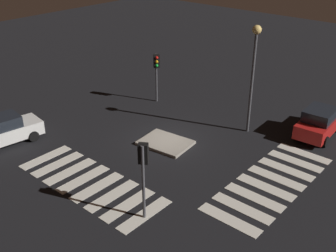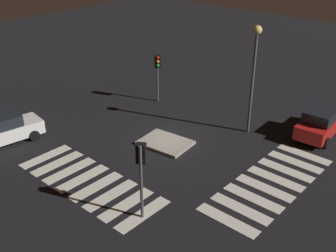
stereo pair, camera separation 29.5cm
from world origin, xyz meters
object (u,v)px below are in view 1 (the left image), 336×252
object	(u,v)px
car_red	(320,122)
traffic_light_west	(156,66)
traffic_island	(165,143)
street_lamp	(254,61)
traffic_light_east	(143,163)
car_white	(6,130)

from	to	relation	value
car_red	traffic_light_west	bearing A→B (deg)	100.75
traffic_island	street_lamp	xyz separation A→B (m)	(2.92, 4.89, 4.74)
traffic_island	street_lamp	distance (m)	7.41
traffic_light_east	car_white	bearing A→B (deg)	59.74
car_white	street_lamp	bearing A→B (deg)	-35.27
traffic_island	traffic_light_east	size ratio (longest dim) A/B	0.86
car_red	traffic_light_east	xyz separation A→B (m)	(-2.83, -13.24, 1.99)
street_lamp	car_red	bearing A→B (deg)	33.78
car_white	street_lamp	size ratio (longest dim) A/B	0.62
car_red	car_white	xyz separation A→B (m)	(-14.26, -13.70, -0.04)
traffic_island	traffic_light_east	world-z (taller)	traffic_light_east
street_lamp	traffic_light_west	bearing A→B (deg)	-178.03
traffic_light_west	traffic_light_east	size ratio (longest dim) A/B	0.98
traffic_island	traffic_light_east	bearing A→B (deg)	-56.75
car_red	traffic_light_west	xyz separation A→B (m)	(-11.57, -2.77, 1.91)
car_white	street_lamp	world-z (taller)	street_lamp
car_white	street_lamp	xyz separation A→B (m)	(10.52, 11.20, 3.94)
car_red	traffic_light_east	size ratio (longest dim) A/B	1.15
car_white	traffic_light_west	world-z (taller)	traffic_light_west
traffic_island	car_red	size ratio (longest dim) A/B	0.75
traffic_island	traffic_light_west	size ratio (longest dim) A/B	0.88
car_red	traffic_light_west	size ratio (longest dim) A/B	1.18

